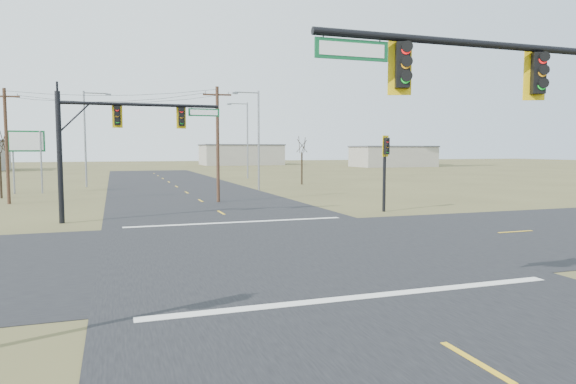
{
  "coord_description": "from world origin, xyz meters",
  "views": [
    {
      "loc": [
        -6.34,
        -19.69,
        4.0
      ],
      "look_at": [
        0.7,
        1.0,
        2.18
      ],
      "focal_mm": 32.0,
      "sensor_mm": 36.0,
      "label": 1
    }
  ],
  "objects_px": {
    "mast_arm_far": "(117,129)",
    "streetlight_c": "(87,133)",
    "utility_pole_far": "(7,144)",
    "streetlight_b": "(246,136)",
    "bare_tree_c": "(302,144)",
    "mast_arm_near": "(546,102)",
    "utility_pole_near": "(218,142)",
    "highway_sign": "(27,149)",
    "pedestal_signal_ne": "(386,157)",
    "streetlight_a": "(257,135)"
  },
  "relations": [
    {
      "from": "mast_arm_far",
      "to": "streetlight_c",
      "type": "relative_size",
      "value": 0.87
    },
    {
      "from": "mast_arm_far",
      "to": "utility_pole_far",
      "type": "relative_size",
      "value": 1.05
    },
    {
      "from": "streetlight_b",
      "to": "bare_tree_c",
      "type": "xyz_separation_m",
      "value": [
        3.07,
        -13.79,
        -1.25
      ]
    },
    {
      "from": "utility_pole_far",
      "to": "bare_tree_c",
      "type": "bearing_deg",
      "value": 24.8
    },
    {
      "from": "mast_arm_near",
      "to": "streetlight_c",
      "type": "xyz_separation_m",
      "value": [
        -13.29,
        47.71,
        0.45
      ]
    },
    {
      "from": "utility_pole_near",
      "to": "bare_tree_c",
      "type": "bearing_deg",
      "value": 52.07
    },
    {
      "from": "mast_arm_far",
      "to": "highway_sign",
      "type": "relative_size",
      "value": 1.56
    },
    {
      "from": "mast_arm_near",
      "to": "streetlight_b",
      "type": "relative_size",
      "value": 1.0
    },
    {
      "from": "mast_arm_near",
      "to": "pedestal_signal_ne",
      "type": "xyz_separation_m",
      "value": [
        5.69,
        18.35,
        -1.73
      ]
    },
    {
      "from": "mast_arm_near",
      "to": "bare_tree_c",
      "type": "xyz_separation_m",
      "value": [
        9.59,
        44.2,
        -0.65
      ]
    },
    {
      "from": "pedestal_signal_ne",
      "to": "utility_pole_far",
      "type": "relative_size",
      "value": 0.58
    },
    {
      "from": "mast_arm_near",
      "to": "utility_pole_far",
      "type": "distance_m",
      "value": 36.25
    },
    {
      "from": "pedestal_signal_ne",
      "to": "streetlight_b",
      "type": "relative_size",
      "value": 0.47
    },
    {
      "from": "mast_arm_far",
      "to": "utility_pole_near",
      "type": "bearing_deg",
      "value": 44.58
    },
    {
      "from": "mast_arm_far",
      "to": "pedestal_signal_ne",
      "type": "bearing_deg",
      "value": -8.03
    },
    {
      "from": "streetlight_a",
      "to": "bare_tree_c",
      "type": "bearing_deg",
      "value": 21.39
    },
    {
      "from": "utility_pole_far",
      "to": "highway_sign",
      "type": "relative_size",
      "value": 1.48
    },
    {
      "from": "streetlight_a",
      "to": "highway_sign",
      "type": "bearing_deg",
      "value": 152.77
    },
    {
      "from": "mast_arm_far",
      "to": "utility_pole_near",
      "type": "relative_size",
      "value": 1.02
    },
    {
      "from": "streetlight_b",
      "to": "utility_pole_near",
      "type": "bearing_deg",
      "value": -115.69
    },
    {
      "from": "mast_arm_near",
      "to": "streetlight_c",
      "type": "relative_size",
      "value": 1.03
    },
    {
      "from": "streetlight_b",
      "to": "streetlight_c",
      "type": "bearing_deg",
      "value": -160.33
    },
    {
      "from": "pedestal_signal_ne",
      "to": "highway_sign",
      "type": "distance_m",
      "value": 32.71
    },
    {
      "from": "mast_arm_far",
      "to": "utility_pole_near",
      "type": "xyz_separation_m",
      "value": [
        7.22,
        8.22,
        -0.59
      ]
    },
    {
      "from": "mast_arm_near",
      "to": "streetlight_a",
      "type": "distance_m",
      "value": 38.16
    },
    {
      "from": "highway_sign",
      "to": "bare_tree_c",
      "type": "xyz_separation_m",
      "value": [
        27.69,
        3.41,
        0.52
      ]
    },
    {
      "from": "utility_pole_far",
      "to": "streetlight_b",
      "type": "xyz_separation_m",
      "value": [
        24.59,
        26.57,
        1.41
      ]
    },
    {
      "from": "pedestal_signal_ne",
      "to": "streetlight_c",
      "type": "xyz_separation_m",
      "value": [
        -18.98,
        29.36,
        2.18
      ]
    },
    {
      "from": "pedestal_signal_ne",
      "to": "streetlight_a",
      "type": "distance_m",
      "value": 20.06
    },
    {
      "from": "highway_sign",
      "to": "streetlight_a",
      "type": "xyz_separation_m",
      "value": [
        20.68,
        -2.71,
        1.38
      ]
    },
    {
      "from": "mast_arm_near",
      "to": "highway_sign",
      "type": "distance_m",
      "value": 44.64
    },
    {
      "from": "pedestal_signal_ne",
      "to": "utility_pole_far",
      "type": "xyz_separation_m",
      "value": [
        -23.77,
        13.06,
        0.91
      ]
    },
    {
      "from": "bare_tree_c",
      "to": "streetlight_a",
      "type": "bearing_deg",
      "value": -138.86
    },
    {
      "from": "utility_pole_far",
      "to": "streetlight_c",
      "type": "relative_size",
      "value": 0.83
    },
    {
      "from": "pedestal_signal_ne",
      "to": "utility_pole_far",
      "type": "bearing_deg",
      "value": 131.17
    },
    {
      "from": "highway_sign",
      "to": "streetlight_c",
      "type": "bearing_deg",
      "value": 51.16
    },
    {
      "from": "highway_sign",
      "to": "streetlight_b",
      "type": "height_order",
      "value": "streetlight_b"
    },
    {
      "from": "bare_tree_c",
      "to": "mast_arm_far",
      "type": "bearing_deg",
      "value": -129.09
    },
    {
      "from": "pedestal_signal_ne",
      "to": "highway_sign",
      "type": "relative_size",
      "value": 0.86
    },
    {
      "from": "streetlight_a",
      "to": "streetlight_b",
      "type": "bearing_deg",
      "value": 59.06
    },
    {
      "from": "streetlight_a",
      "to": "utility_pole_near",
      "type": "bearing_deg",
      "value": -139.2
    },
    {
      "from": "streetlight_a",
      "to": "utility_pole_far",
      "type": "bearing_deg",
      "value": 178.12
    },
    {
      "from": "pedestal_signal_ne",
      "to": "streetlight_b",
      "type": "xyz_separation_m",
      "value": [
        0.83,
        39.64,
        2.32
      ]
    },
    {
      "from": "utility_pole_near",
      "to": "highway_sign",
      "type": "height_order",
      "value": "utility_pole_near"
    },
    {
      "from": "mast_arm_near",
      "to": "streetlight_b",
      "type": "bearing_deg",
      "value": 105.52
    },
    {
      "from": "utility_pole_far",
      "to": "bare_tree_c",
      "type": "xyz_separation_m",
      "value": [
        27.66,
        12.79,
        0.16
      ]
    },
    {
      "from": "streetlight_b",
      "to": "mast_arm_far",
      "type": "bearing_deg",
      "value": -121.6
    },
    {
      "from": "pedestal_signal_ne",
      "to": "streetlight_a",
      "type": "bearing_deg",
      "value": 78.91
    },
    {
      "from": "pedestal_signal_ne",
      "to": "streetlight_b",
      "type": "bearing_deg",
      "value": 68.76
    },
    {
      "from": "streetlight_a",
      "to": "bare_tree_c",
      "type": "relative_size",
      "value": 1.66
    }
  ]
}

